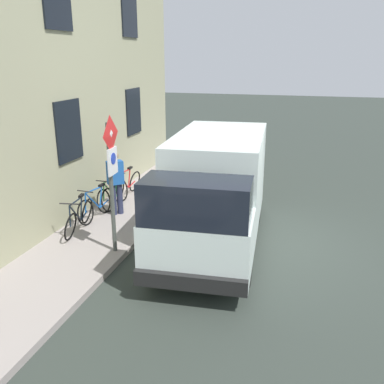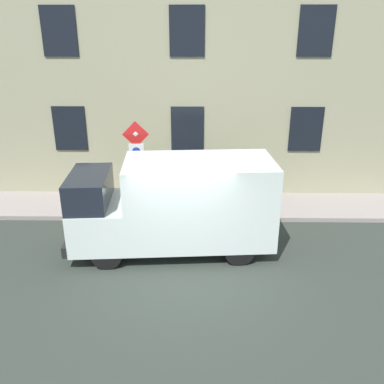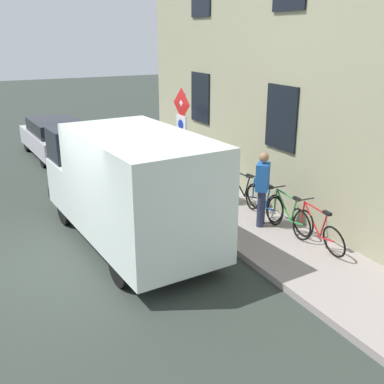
% 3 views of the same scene
% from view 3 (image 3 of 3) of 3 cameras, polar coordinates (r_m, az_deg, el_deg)
% --- Properties ---
extents(ground_plane, '(80.00, 80.00, 0.00)m').
position_cam_3_polar(ground_plane, '(9.64, -14.66, -8.05)').
color(ground_plane, '#2E3630').
extents(sidewalk_slab, '(2.10, 16.49, 0.14)m').
position_cam_3_polar(sidewalk_slab, '(11.06, 6.15, -3.47)').
color(sidewalk_slab, gray).
rests_on(sidewalk_slab, ground_plane).
extents(building_facade, '(0.75, 14.49, 7.68)m').
position_cam_3_polar(building_facade, '(11.07, 13.18, 16.28)').
color(building_facade, '#9C9B7A').
rests_on(building_facade, ground_plane).
extents(sign_post_stacked, '(0.16, 0.56, 2.85)m').
position_cam_3_polar(sign_post_stacked, '(11.29, -1.22, 7.69)').
color(sign_post_stacked, '#474C47').
rests_on(sign_post_stacked, sidewalk_slab).
extents(delivery_van, '(2.38, 5.46, 2.50)m').
position_cam_3_polar(delivery_van, '(9.63, -8.02, 0.99)').
color(delivery_van, silver).
rests_on(delivery_van, ground_plane).
extents(parked_hatchback, '(1.97, 4.09, 1.38)m').
position_cam_3_polar(parked_hatchback, '(17.55, -16.69, 6.63)').
color(parked_hatchback, '#BCBAC3').
rests_on(parked_hatchback, ground_plane).
extents(bicycle_red, '(0.46, 1.72, 0.89)m').
position_cam_3_polar(bicycle_red, '(9.71, 15.37, -4.57)').
color(bicycle_red, black).
rests_on(bicycle_red, sidewalk_slab).
extents(bicycle_green, '(0.46, 1.72, 0.89)m').
position_cam_3_polar(bicycle_green, '(10.35, 11.94, -2.79)').
color(bicycle_green, black).
rests_on(bicycle_green, sidewalk_slab).
extents(bicycle_blue, '(0.46, 1.71, 0.89)m').
position_cam_3_polar(bicycle_blue, '(11.03, 8.94, -1.21)').
color(bicycle_blue, black).
rests_on(bicycle_blue, sidewalk_slab).
extents(bicycle_black, '(0.51, 1.72, 0.89)m').
position_cam_3_polar(bicycle_black, '(11.74, 6.28, 0.18)').
color(bicycle_black, black).
rests_on(bicycle_black, sidewalk_slab).
extents(pedestrian, '(0.47, 0.47, 1.72)m').
position_cam_3_polar(pedestrian, '(10.33, 8.80, 0.67)').
color(pedestrian, '#262B47').
rests_on(pedestrian, sidewalk_slab).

